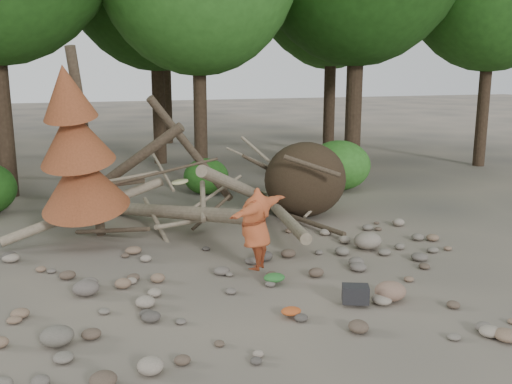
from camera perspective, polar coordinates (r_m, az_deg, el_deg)
name	(u,v)px	position (r m, az deg, el deg)	size (l,w,h in m)	color
ground	(271,284)	(10.55, 1.50, -9.20)	(120.00, 120.00, 0.00)	#514C44
deadfall_pile	(286,183)	(14.79, 3.01, 0.93)	(8.55, 5.24, 3.30)	#332619
dead_conifer	(77,153)	(12.66, -17.42, 3.78)	(2.06, 2.16, 4.35)	#4C3F30
bush_mid	(206,176)	(17.81, -5.01, 1.57)	(1.40, 1.40, 1.12)	#28631C
bush_right	(339,165)	(18.52, 8.31, 2.66)	(2.00, 2.00, 1.60)	#327524
frisbee_thrower	(256,229)	(10.83, -0.01, -3.69)	(2.58, 1.70, 1.90)	#AB4A26
backpack	(355,297)	(9.75, 9.90, -10.33)	(0.43, 0.29, 0.29)	black
cloth_green	(274,280)	(10.53, 1.84, -8.81)	(0.40, 0.33, 0.15)	#276228
cloth_orange	(291,314)	(9.23, 3.53, -12.09)	(0.33, 0.27, 0.12)	#A7471C
boulder_front_left	(57,336)	(8.81, -19.29, -13.44)	(0.48, 0.43, 0.29)	#605A50
boulder_front_right	(390,291)	(10.07, 13.29, -9.62)	(0.55, 0.49, 0.33)	#856553
boulder_mid_right	(368,241)	(12.69, 11.10, -4.80)	(0.62, 0.55, 0.37)	gray
boulder_mid_left	(86,288)	(10.44, -16.65, -9.17)	(0.46, 0.41, 0.27)	#5F5650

